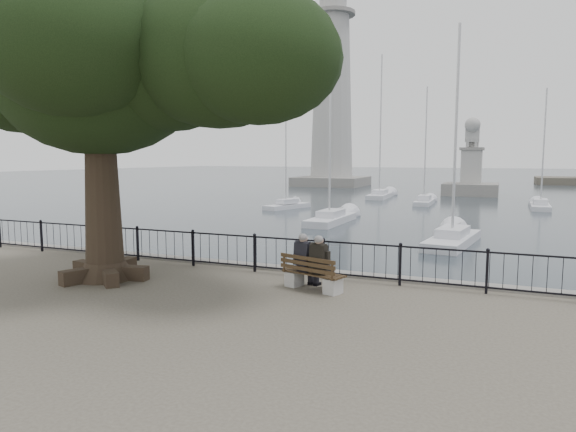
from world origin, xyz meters
The scene contains 14 objects.
harbor centered at (0.00, 3.00, -0.50)m, with size 260.00×260.00×1.20m.
railing centered at (0.00, 2.50, 0.56)m, with size 22.06×0.06×1.00m.
bench centered at (1.15, 1.25, 0.30)m, with size 1.68×0.94×0.85m.
person_left centered at (0.93, 1.42, 0.62)m, with size 0.52×0.73×1.34m.
person_right centered at (1.38, 1.28, 0.62)m, with size 0.52×0.73×1.34m.
tree centered at (-3.45, 0.40, 5.64)m, with size 10.49×7.33×8.57m.
lighthouse centered at (-18.00, 62.00, 11.43)m, with size 9.64×9.64×29.60m.
lion_monument centered at (2.00, 49.94, 1.12)m, with size 5.74×5.74×8.53m.
sailboat_b centered at (-4.71, 20.78, -0.67)m, with size 1.75×5.93×11.74m.
sailboat_c centered at (3.15, 15.33, -0.70)m, with size 2.34×5.96×10.40m.
sailboat_e centered at (-10.89, 28.31, -0.67)m, with size 2.60×4.79×10.26m.
sailboat_f centered at (-1.11, 36.50, -0.68)m, with size 1.45×4.96×10.40m.
sailboat_g centered at (8.13, 35.89, -0.70)m, with size 1.49×5.10×9.74m.
sailboat_h centered at (-6.33, 42.04, -0.61)m, with size 1.93×6.26×14.53m.
Camera 1 is at (5.24, -10.02, 3.16)m, focal length 32.00 mm.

